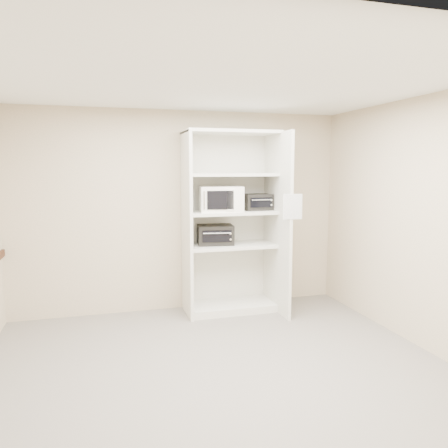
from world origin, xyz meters
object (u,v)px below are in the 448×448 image
object	(u,v)px
microwave	(221,199)
toaster_oven_upper	(257,202)
shelving_unit	(234,228)
toaster_oven_lower	(215,235)

from	to	relation	value
microwave	toaster_oven_upper	bearing A→B (deg)	13.17
shelving_unit	toaster_oven_lower	xyz separation A→B (m)	(-0.25, 0.04, -0.08)
toaster_oven_lower	shelving_unit	bearing A→B (deg)	-1.59
toaster_oven_upper	toaster_oven_lower	xyz separation A→B (m)	(-0.57, 0.03, -0.43)
shelving_unit	toaster_oven_upper	world-z (taller)	shelving_unit
microwave	toaster_oven_upper	xyz separation A→B (m)	(0.52, 0.05, -0.06)
shelving_unit	toaster_oven_lower	size ratio (longest dim) A/B	5.18
microwave	toaster_oven_lower	world-z (taller)	microwave
shelving_unit	microwave	distance (m)	0.45
toaster_oven_upper	shelving_unit	bearing A→B (deg)	176.72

